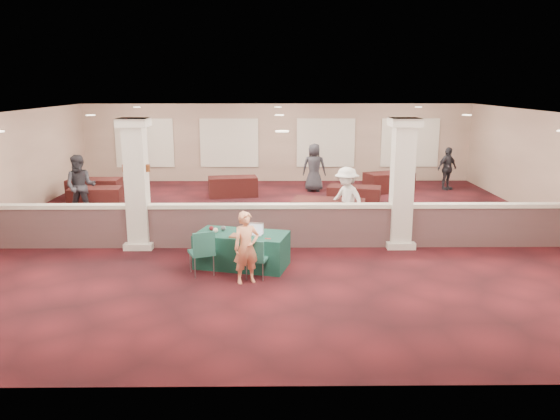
{
  "coord_description": "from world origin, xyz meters",
  "views": [
    {
      "loc": [
        -0.14,
        -14.66,
        4.01
      ],
      "look_at": [
        -0.0,
        -2.0,
        1.06
      ],
      "focal_mm": 35.0,
      "sensor_mm": 36.0,
      "label": 1
    }
  ],
  "objects_px": {
    "far_table_back_left": "(95,189)",
    "attendee_a": "(81,186)",
    "far_table_front_right": "(354,197)",
    "attendee_b": "(346,199)",
    "woman": "(246,248)",
    "conf_chair_side": "(203,249)",
    "far_table_front_left": "(95,198)",
    "attendee_d": "(314,168)",
    "far_table_front_center": "(328,214)",
    "attendee_c": "(447,169)",
    "conf_chair_main": "(256,256)",
    "far_table_back_right": "(389,182)",
    "near_table": "(242,250)",
    "far_table_back_center": "(233,186)"
  },
  "relations": [
    {
      "from": "attendee_b",
      "to": "attendee_c",
      "type": "bearing_deg",
      "value": 101.05
    },
    {
      "from": "woman",
      "to": "far_table_back_left",
      "type": "height_order",
      "value": "woman"
    },
    {
      "from": "far_table_front_left",
      "to": "attendee_d",
      "type": "xyz_separation_m",
      "value": [
        7.4,
        2.75,
        0.57
      ]
    },
    {
      "from": "far_table_front_right",
      "to": "attendee_d",
      "type": "height_order",
      "value": "attendee_d"
    },
    {
      "from": "far_table_back_right",
      "to": "attendee_c",
      "type": "distance_m",
      "value": 2.37
    },
    {
      "from": "conf_chair_side",
      "to": "near_table",
      "type": "bearing_deg",
      "value": 13.86
    },
    {
      "from": "conf_chair_side",
      "to": "attendee_b",
      "type": "bearing_deg",
      "value": 23.24
    },
    {
      "from": "far_table_front_left",
      "to": "attendee_c",
      "type": "bearing_deg",
      "value": 13.62
    },
    {
      "from": "far_table_front_center",
      "to": "attendee_a",
      "type": "distance_m",
      "value": 7.53
    },
    {
      "from": "far_table_back_left",
      "to": "far_table_back_center",
      "type": "xyz_separation_m",
      "value": [
        4.86,
        0.47,
        -0.01
      ]
    },
    {
      "from": "far_table_front_center",
      "to": "attendee_b",
      "type": "height_order",
      "value": "attendee_b"
    },
    {
      "from": "near_table",
      "to": "far_table_front_right",
      "type": "height_order",
      "value": "near_table"
    },
    {
      "from": "conf_chair_side",
      "to": "attendee_c",
      "type": "relative_size",
      "value": 0.6
    },
    {
      "from": "attendee_b",
      "to": "near_table",
      "type": "bearing_deg",
      "value": -83.26
    },
    {
      "from": "attendee_b",
      "to": "far_table_front_center",
      "type": "bearing_deg",
      "value": -163.9
    },
    {
      "from": "far_table_front_left",
      "to": "attendee_d",
      "type": "bearing_deg",
      "value": 20.4
    },
    {
      "from": "conf_chair_main",
      "to": "attendee_d",
      "type": "bearing_deg",
      "value": 92.74
    },
    {
      "from": "far_table_back_center",
      "to": "far_table_front_left",
      "type": "bearing_deg",
      "value": -156.88
    },
    {
      "from": "far_table_front_center",
      "to": "far_table_front_right",
      "type": "xyz_separation_m",
      "value": [
        1.12,
        2.7,
        -0.06
      ]
    },
    {
      "from": "conf_chair_side",
      "to": "far_table_front_right",
      "type": "bearing_deg",
      "value": 35.33
    },
    {
      "from": "attendee_c",
      "to": "far_table_back_right",
      "type": "bearing_deg",
      "value": 158.76
    },
    {
      "from": "far_table_back_left",
      "to": "far_table_front_right",
      "type": "bearing_deg",
      "value": -8.63
    },
    {
      "from": "far_table_front_right",
      "to": "woman",
      "type": "bearing_deg",
      "value": -114.58
    },
    {
      "from": "woman",
      "to": "far_table_front_center",
      "type": "relative_size",
      "value": 0.75
    },
    {
      "from": "far_table_back_center",
      "to": "attendee_d",
      "type": "height_order",
      "value": "attendee_d"
    },
    {
      "from": "near_table",
      "to": "woman",
      "type": "bearing_deg",
      "value": -66.78
    },
    {
      "from": "conf_chair_side",
      "to": "far_table_front_center",
      "type": "relative_size",
      "value": 0.49
    },
    {
      "from": "far_table_back_right",
      "to": "attendee_b",
      "type": "xyz_separation_m",
      "value": [
        -2.35,
        -5.63,
        0.53
      ]
    },
    {
      "from": "far_table_front_center",
      "to": "attendee_c",
      "type": "xyz_separation_m",
      "value": [
        5.12,
        5.7,
        0.41
      ]
    },
    {
      "from": "woman",
      "to": "far_table_front_right",
      "type": "height_order",
      "value": "woman"
    },
    {
      "from": "conf_chair_main",
      "to": "attendee_c",
      "type": "distance_m",
      "value": 12.08
    },
    {
      "from": "far_table_front_right",
      "to": "attendee_d",
      "type": "bearing_deg",
      "value": 112.64
    },
    {
      "from": "far_table_back_left",
      "to": "attendee_a",
      "type": "distance_m",
      "value": 2.83
    },
    {
      "from": "far_table_front_right",
      "to": "attendee_a",
      "type": "bearing_deg",
      "value": -170.93
    },
    {
      "from": "woman",
      "to": "conf_chair_side",
      "type": "bearing_deg",
      "value": 134.7
    },
    {
      "from": "woman",
      "to": "attendee_c",
      "type": "height_order",
      "value": "attendee_c"
    },
    {
      "from": "woman",
      "to": "near_table",
      "type": "bearing_deg",
      "value": 77.76
    },
    {
      "from": "far_table_front_left",
      "to": "attendee_a",
      "type": "distance_m",
      "value": 1.46
    },
    {
      "from": "far_table_back_right",
      "to": "far_table_front_right",
      "type": "bearing_deg",
      "value": -122.88
    },
    {
      "from": "far_table_front_center",
      "to": "attendee_a",
      "type": "height_order",
      "value": "attendee_a"
    },
    {
      "from": "woman",
      "to": "far_table_front_center",
      "type": "bearing_deg",
      "value": 43.41
    },
    {
      "from": "conf_chair_main",
      "to": "conf_chair_side",
      "type": "height_order",
      "value": "conf_chair_side"
    },
    {
      "from": "near_table",
      "to": "attendee_d",
      "type": "distance_m",
      "value": 9.01
    },
    {
      "from": "far_table_front_right",
      "to": "attendee_b",
      "type": "xyz_separation_m",
      "value": [
        -0.65,
        -3.0,
        0.55
      ]
    },
    {
      "from": "woman",
      "to": "far_table_back_right",
      "type": "height_order",
      "value": "woman"
    },
    {
      "from": "conf_chair_main",
      "to": "far_table_front_right",
      "type": "xyz_separation_m",
      "value": [
        3.03,
        6.82,
        -0.16
      ]
    },
    {
      "from": "conf_chair_side",
      "to": "far_table_back_left",
      "type": "height_order",
      "value": "conf_chair_side"
    },
    {
      "from": "conf_chair_side",
      "to": "attendee_d",
      "type": "height_order",
      "value": "attendee_d"
    },
    {
      "from": "woman",
      "to": "far_table_back_right",
      "type": "bearing_deg",
      "value": 42.27
    },
    {
      "from": "near_table",
      "to": "far_table_back_left",
      "type": "height_order",
      "value": "near_table"
    }
  ]
}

